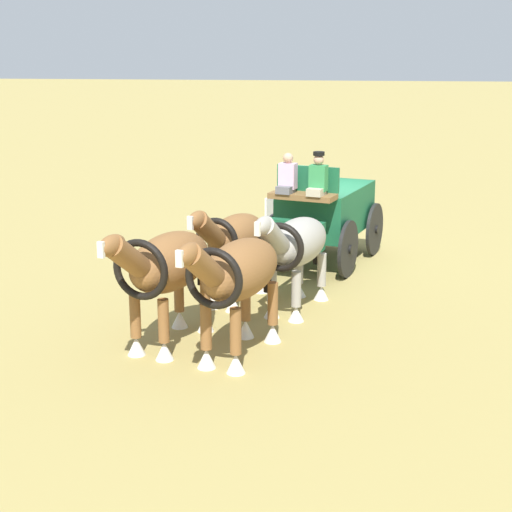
{
  "coord_description": "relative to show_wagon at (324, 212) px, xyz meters",
  "views": [
    {
      "loc": [
        18.09,
        1.02,
        4.9
      ],
      "look_at": [
        4.25,
        -1.04,
        1.2
      ],
      "focal_mm": 55.13,
      "sensor_mm": 36.0,
      "label": 1
    }
  ],
  "objects": [
    {
      "name": "ground_plane",
      "position": [
        -0.15,
        0.04,
        -1.24
      ],
      "size": [
        220.0,
        220.0,
        0.0
      ],
      "primitive_type": "plane",
      "color": "#9E8C4C"
    },
    {
      "name": "show_wagon",
      "position": [
        0.0,
        0.0,
        0.0
      ],
      "size": [
        5.71,
        2.7,
        2.81
      ],
      "color": "#195B38",
      "rests_on": "ground"
    },
    {
      "name": "draft_horse_rear_near",
      "position": [
        3.58,
        -0.32,
        0.05
      ],
      "size": [
        3.0,
        1.39,
        2.15
      ],
      "color": "#9E998E",
      "rests_on": "ground"
    },
    {
      "name": "draft_horse_rear_off",
      "position": [
        3.24,
        -1.57,
        0.03
      ],
      "size": [
        2.92,
        1.33,
        2.13
      ],
      "color": "brown",
      "rests_on": "ground"
    },
    {
      "name": "draft_horse_lead_near",
      "position": [
        6.07,
        -1.01,
        0.17
      ],
      "size": [
        3.1,
        1.47,
        2.28
      ],
      "color": "brown",
      "rests_on": "ground"
    },
    {
      "name": "draft_horse_lead_off",
      "position": [
        5.72,
        -2.26,
        0.16
      ],
      "size": [
        3.06,
        1.49,
        2.27
      ],
      "color": "brown",
      "rests_on": "ground"
    },
    {
      "name": "sponsor_banner",
      "position": [
        -3.66,
        -1.13,
        -0.69
      ],
      "size": [
        3.03,
        1.13,
        1.1
      ],
      "primitive_type": "cube",
      "rotation": [
        0.0,
        0.0,
        -0.34
      ],
      "color": "silver",
      "rests_on": "ground"
    }
  ]
}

